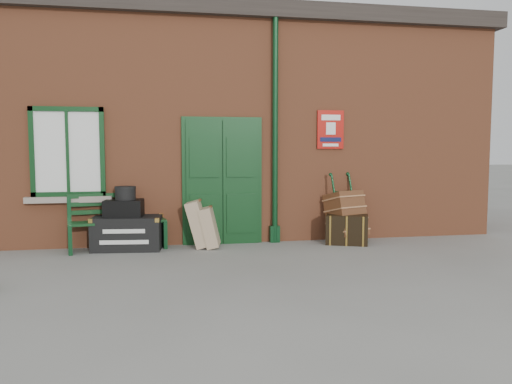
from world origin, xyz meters
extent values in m
plane|color=gray|center=(0.00, 0.00, 0.00)|extent=(80.00, 80.00, 0.00)
cube|color=#A55735|center=(0.00, 3.50, 2.00)|extent=(10.00, 4.00, 4.00)
cube|color=#38302B|center=(0.00, 3.50, 4.15)|extent=(10.30, 4.30, 0.30)
cube|color=#0E3315|center=(-0.30, 1.46, 1.10)|extent=(1.42, 0.12, 2.32)
cube|color=white|center=(-2.90, 1.45, 1.65)|extent=(1.20, 0.08, 1.50)
cylinder|color=#0D3418|center=(0.65, 1.42, 2.00)|extent=(0.10, 0.10, 4.00)
cube|color=#AB120C|center=(1.70, 1.47, 2.05)|extent=(0.50, 0.03, 0.70)
cube|color=#0E3315|center=(-2.10, 1.25, 0.48)|extent=(1.63, 0.70, 0.04)
cube|color=#0E3315|center=(-2.14, 1.48, 0.77)|extent=(1.57, 0.33, 0.42)
cube|color=#0D3418|center=(-2.84, 1.11, 0.24)|extent=(0.15, 0.48, 0.48)
cube|color=#0D3418|center=(-1.35, 1.39, 0.24)|extent=(0.15, 0.48, 0.48)
cube|color=black|center=(-1.94, 1.25, 0.28)|extent=(1.19, 0.74, 0.56)
cube|color=black|center=(-1.99, 1.25, 0.71)|extent=(0.66, 0.51, 0.28)
cylinder|color=black|center=(-1.96, 1.25, 0.96)|extent=(0.37, 0.37, 0.23)
cube|color=tan|center=(-0.74, 1.25, 0.41)|extent=(0.52, 0.63, 0.83)
cube|color=tan|center=(-0.56, 1.17, 0.35)|extent=(0.44, 0.56, 0.71)
cube|color=#0D3418|center=(2.00, 1.09, 0.02)|extent=(0.58, 0.50, 0.05)
cylinder|color=#0D3418|center=(1.73, 1.17, 0.63)|extent=(0.17, 0.33, 1.22)
cylinder|color=#0D3418|center=(2.13, 1.33, 0.63)|extent=(0.17, 0.33, 1.22)
cylinder|color=black|center=(1.67, 1.16, 0.12)|extent=(0.13, 0.23, 0.23)
cylinder|color=black|center=(2.18, 1.37, 0.12)|extent=(0.13, 0.23, 0.23)
cube|color=brown|center=(1.94, 1.23, 0.50)|extent=(0.80, 0.82, 0.91)
cube|color=black|center=(1.89, 1.06, 0.26)|extent=(0.86, 0.71, 0.53)
camera|label=1|loc=(-1.30, -7.34, 1.71)|focal=35.00mm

